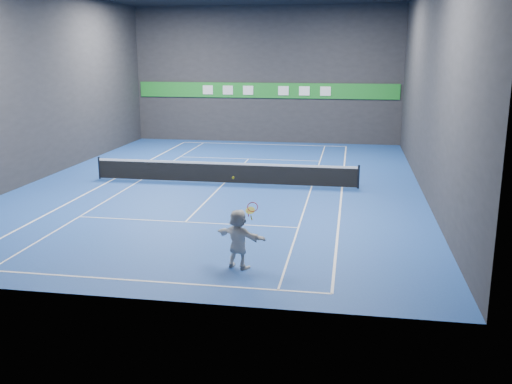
% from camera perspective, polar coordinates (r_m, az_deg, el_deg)
% --- Properties ---
extents(ground, '(26.00, 26.00, 0.00)m').
position_cam_1_polar(ground, '(26.81, -3.20, 0.88)').
color(ground, '#1B4194').
rests_on(ground, ground).
extents(wall_back, '(18.00, 0.10, 9.00)m').
position_cam_1_polar(wall_back, '(38.95, 1.01, 11.59)').
color(wall_back, '#262629').
rests_on(wall_back, ground).
extents(wall_front, '(18.00, 0.10, 9.00)m').
position_cam_1_polar(wall_front, '(13.85, -15.47, 7.19)').
color(wall_front, '#262629').
rests_on(wall_front, ground).
extents(wall_left, '(0.10, 26.00, 9.00)m').
position_cam_1_polar(wall_left, '(29.52, -20.90, 10.02)').
color(wall_left, '#262629').
rests_on(wall_left, ground).
extents(wall_right, '(0.10, 26.00, 9.00)m').
position_cam_1_polar(wall_right, '(25.72, 16.93, 9.91)').
color(wall_right, '#262629').
rests_on(wall_right, ground).
extents(baseline_near, '(10.98, 0.08, 0.01)m').
position_cam_1_polar(baseline_near, '(15.94, -12.76, -8.56)').
color(baseline_near, white).
rests_on(baseline_near, ground).
extents(baseline_far, '(10.98, 0.08, 0.01)m').
position_cam_1_polar(baseline_far, '(38.29, 0.73, 4.79)').
color(baseline_far, white).
rests_on(baseline_far, ground).
extents(sideline_doubles_left, '(0.08, 23.78, 0.01)m').
position_cam_1_polar(sideline_doubles_left, '(28.51, -14.03, 1.27)').
color(sideline_doubles_left, white).
rests_on(sideline_doubles_left, ground).
extents(sideline_doubles_right, '(0.08, 23.78, 0.01)m').
position_cam_1_polar(sideline_doubles_right, '(26.17, 8.60, 0.43)').
color(sideline_doubles_right, white).
rests_on(sideline_doubles_right, ground).
extents(sideline_singles_left, '(0.06, 23.78, 0.01)m').
position_cam_1_polar(sideline_singles_left, '(27.99, -11.44, 1.18)').
color(sideline_singles_left, white).
rests_on(sideline_singles_left, ground).
extents(sideline_singles_right, '(0.06, 23.78, 0.01)m').
position_cam_1_polar(sideline_singles_right, '(26.23, 5.59, 0.55)').
color(sideline_singles_right, white).
rests_on(sideline_singles_right, ground).
extents(service_line_near, '(8.23, 0.06, 0.01)m').
position_cam_1_polar(service_line_near, '(20.82, -7.09, -2.99)').
color(service_line_near, white).
rests_on(service_line_near, ground).
extents(service_line_far, '(8.23, 0.06, 0.01)m').
position_cam_1_polar(service_line_far, '(32.95, -0.75, 3.33)').
color(service_line_far, white).
rests_on(service_line_far, ground).
extents(center_service_line, '(0.06, 12.80, 0.01)m').
position_cam_1_polar(center_service_line, '(26.81, -3.20, 0.88)').
color(center_service_line, white).
rests_on(center_service_line, ground).
extents(player, '(1.67, 1.08, 1.72)m').
position_cam_1_polar(player, '(16.13, -1.78, -4.70)').
color(player, silver).
rests_on(player, ground).
extents(tennis_ball, '(0.07, 0.07, 0.07)m').
position_cam_1_polar(tennis_ball, '(15.82, -2.30, 1.43)').
color(tennis_ball, '#CDD122').
rests_on(tennis_ball, player).
extents(tennis_net, '(12.50, 0.10, 1.07)m').
position_cam_1_polar(tennis_net, '(26.70, -3.22, 2.01)').
color(tennis_net, black).
rests_on(tennis_net, ground).
extents(sponsor_banner, '(17.64, 0.11, 1.00)m').
position_cam_1_polar(sponsor_banner, '(38.93, 0.99, 10.12)').
color(sponsor_banner, '#1C8127').
rests_on(sponsor_banner, wall_back).
extents(tennis_racket, '(0.47, 0.30, 0.58)m').
position_cam_1_polar(tennis_racket, '(15.85, -0.40, -1.70)').
color(tennis_racket, '#B71413').
rests_on(tennis_racket, player).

